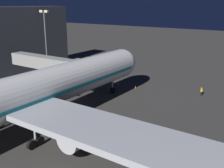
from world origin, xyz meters
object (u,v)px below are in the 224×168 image
Objects in this scene: jet_bridge at (53,64)px; apron_floodlight_mast at (46,36)px; traffic_cone_nose_port at (135,87)px; ground_crew_walking_aft at (201,91)px; airliner_at_gate at (4,102)px; traffic_cone_nose_starboard at (118,84)px.

jet_bridge is 19.06m from apron_floodlight_mast.
apron_floodlight_mast is 28.50× the size of traffic_cone_nose_port.
ground_crew_walking_aft is (-26.15, -13.78, -4.61)m from jet_bridge.
apron_floodlight_mast is (25.50, -30.53, 3.78)m from airliner_at_gate.
apron_floodlight_mast is 9.00× the size of ground_crew_walking_aft.
airliner_at_gate is 30.22m from traffic_cone_nose_starboard.
traffic_cone_nose_starboard is (2.20, -29.70, -5.18)m from airliner_at_gate.
traffic_cone_nose_starboard is (4.40, 0.00, 0.00)m from traffic_cone_nose_port.
ground_crew_walking_aft is at bearing -152.21° from jet_bridge.
traffic_cone_nose_starboard is at bearing 0.00° from traffic_cone_nose_port.
jet_bridge reaches higher than traffic_cone_nose_port.
airliner_at_gate is 39.96m from apron_floodlight_mast.
ground_crew_walking_aft is 3.17× the size of traffic_cone_nose_port.
airliner_at_gate reaches higher than ground_crew_walking_aft.
jet_bridge is 1.28× the size of apron_floodlight_mast.
traffic_cone_nose_port is 1.00× the size of traffic_cone_nose_starboard.
ground_crew_walking_aft reaches higher than traffic_cone_nose_port.
airliner_at_gate is at bearing 94.24° from traffic_cone_nose_starboard.
jet_bridge is at bearing 141.36° from apron_floodlight_mast.
apron_floodlight_mast reaches higher than traffic_cone_nose_port.
ground_crew_walking_aft is at bearing -115.06° from airliner_at_gate.
apron_floodlight_mast is (14.61, -11.68, 3.67)m from jet_bridge.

